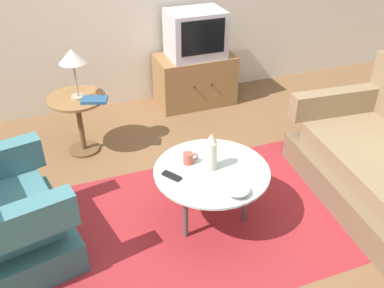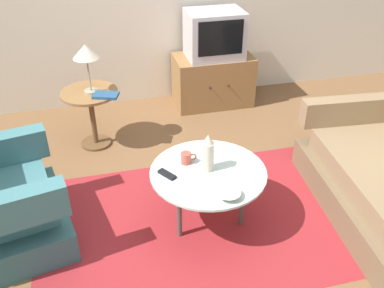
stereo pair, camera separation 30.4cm
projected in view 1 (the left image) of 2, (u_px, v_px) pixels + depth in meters
The scene contains 12 objects.
ground_plane at pixel (198, 217), 3.28m from camera, with size 16.00×16.00×0.00m, color brown.
area_rug at pixel (210, 219), 3.26m from camera, with size 2.55×1.59×0.00m, color maroon.
coffee_table at pixel (212, 174), 3.03m from camera, with size 0.83×0.83×0.47m.
side_table at pixel (79, 112), 3.86m from camera, with size 0.52×0.52×0.57m.
tv_stand at pixel (195, 79), 4.80m from camera, with size 0.86×0.51×0.56m.
television at pixel (195, 34), 4.50m from camera, with size 0.59×0.45×0.50m.
table_lamp at pixel (72, 58), 3.56m from camera, with size 0.24×0.24×0.45m.
vase at pixel (211, 152), 2.95m from camera, with size 0.09×0.09×0.29m.
mug at pixel (189, 158), 3.06m from camera, with size 0.12×0.07×0.08m.
bowl at pixel (236, 192), 2.77m from camera, with size 0.17×0.17×0.04m.
tv_remote_dark at pixel (172, 176), 2.93m from camera, with size 0.12×0.15×0.02m.
book at pixel (95, 100), 3.70m from camera, with size 0.25×0.20×0.03m.
Camera 1 is at (-0.91, -2.28, 2.24)m, focal length 39.52 mm.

